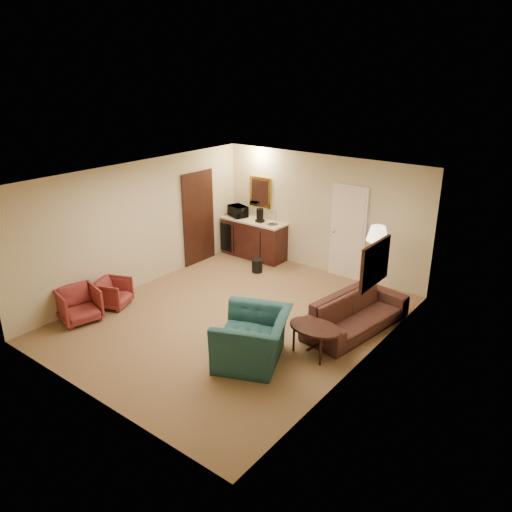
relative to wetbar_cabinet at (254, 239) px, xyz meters
The scene contains 12 objects.
ground 3.21m from the wetbar_cabinet, 58.76° to the right, with size 6.00×6.00×0.00m, color olive.
room_walls 2.79m from the wetbar_cabinet, 51.47° to the right, with size 5.02×6.01×2.61m.
wetbar_cabinet is the anchor object (origin of this frame).
sofa 3.99m from the wetbar_cabinet, 25.53° to the right, with size 2.12×0.62×0.83m, color black.
teal_armchair 4.57m from the wetbar_cabinet, 52.36° to the right, with size 1.21×0.79×1.06m, color #1B4342.
rose_chair_near 3.79m from the wetbar_cabinet, 97.59° to the right, with size 0.58×0.54×0.60m, color maroon.
rose_chair_far 4.52m from the wetbar_cabinet, 96.35° to the right, with size 0.67×0.63×0.69m, color maroon.
coffee_table 4.49m from the wetbar_cabinet, 39.78° to the right, with size 0.86×0.58×0.50m, color black.
floor_lamp 3.41m from the wetbar_cabinet, ahead, with size 0.41×0.41×1.56m, color #B8923D.
waste_bin 1.02m from the wetbar_cabinet, 47.92° to the right, with size 0.24×0.24×0.30m, color black.
microwave 0.80m from the wetbar_cabinet, behind, with size 0.48×0.27×0.33m, color black.
coffee_maker 0.65m from the wetbar_cabinet, ahead, with size 0.17×0.17×0.32m, color black.
Camera 1 is at (5.30, -6.21, 4.33)m, focal length 35.00 mm.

